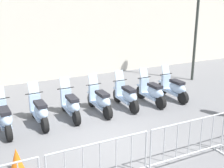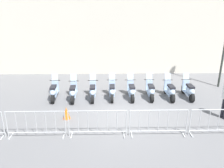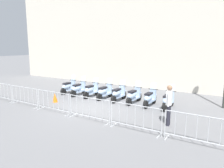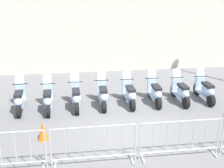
{
  "view_description": "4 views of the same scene",
  "coord_description": "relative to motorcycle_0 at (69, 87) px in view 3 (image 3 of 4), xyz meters",
  "views": [
    {
      "loc": [
        -3.44,
        -6.19,
        3.79
      ],
      "look_at": [
        0.72,
        1.4,
        1.16
      ],
      "focal_mm": 46.53,
      "sensor_mm": 36.0,
      "label": 1
    },
    {
      "loc": [
        -1.11,
        -9.17,
        4.7
      ],
      "look_at": [
        -0.45,
        1.86,
        0.88
      ],
      "focal_mm": 36.35,
      "sensor_mm": 36.0,
      "label": 2
    },
    {
      "loc": [
        6.65,
        -9.19,
        3.32
      ],
      "look_at": [
        0.49,
        1.38,
        1.14
      ],
      "focal_mm": 34.51,
      "sensor_mm": 36.0,
      "label": 3
    },
    {
      "loc": [
        -1.85,
        -7.96,
        4.38
      ],
      "look_at": [
        -0.1,
        1.95,
        0.91
      ],
      "focal_mm": 45.79,
      "sensor_mm": 36.0,
      "label": 4
    }
  ],
  "objects": [
    {
      "name": "barrier_segment_1",
      "position": [
        -0.0,
        -3.66,
        0.07
      ],
      "size": [
        2.21,
        0.51,
        1.07
      ],
      "color": "#B2B5B7",
      "rests_on": "ground"
    },
    {
      "name": "motorcycle_5",
      "position": [
        5.09,
        -0.17,
        0.0
      ],
      "size": [
        0.56,
        1.73,
        1.24
      ],
      "color": "black",
      "rests_on": "ground"
    },
    {
      "name": "officer_near_row_end",
      "position": [
        7.83,
        -2.61,
        0.53
      ],
      "size": [
        0.26,
        0.55,
        1.73
      ],
      "color": "#23232D",
      "rests_on": "ground"
    },
    {
      "name": "motorcycle_2",
      "position": [
        2.04,
        -0.12,
        0.0
      ],
      "size": [
        0.56,
        1.72,
        1.24
      ],
      "color": "black",
      "rests_on": "ground"
    },
    {
      "name": "barrier_segment_4",
      "position": [
        6.87,
        -3.91,
        0.07
      ],
      "size": [
        2.21,
        0.51,
        1.07
      ],
      "color": "#B2B5B7",
      "rests_on": "ground"
    },
    {
      "name": "building_facade",
      "position": [
        3.78,
        5.77,
        5.56
      ],
      "size": [
        28.07,
        3.41,
        12.03
      ],
      "primitive_type": "cube",
      "rotation": [
        0.0,
        0.0,
        -0.04
      ],
      "color": "beige",
      "rests_on": "ground"
    },
    {
      "name": "barrier_segment_5",
      "position": [
        9.16,
        -3.99,
        0.07
      ],
      "size": [
        2.21,
        0.51,
        1.07
      ],
      "color": "#B2B5B7",
      "rests_on": "ground"
    },
    {
      "name": "barrier_segment_0",
      "position": [
        -2.29,
        -3.58,
        0.07
      ],
      "size": [
        2.21,
        0.51,
        1.07
      ],
      "color": "#B2B5B7",
      "rests_on": "ground"
    },
    {
      "name": "motorcycle_4",
      "position": [
        4.08,
        -0.15,
        0.0
      ],
      "size": [
        0.56,
        1.72,
        1.24
      ],
      "color": "black",
      "rests_on": "ground"
    },
    {
      "name": "motorcycle_0",
      "position": [
        0.0,
        0.0,
        0.0
      ],
      "size": [
        0.56,
        1.72,
        1.24
      ],
      "color": "black",
      "rests_on": "ground"
    },
    {
      "name": "motorcycle_6",
      "position": [
        6.11,
        -0.27,
        0.0
      ],
      "size": [
        0.56,
        1.72,
        1.24
      ],
      "color": "black",
      "rests_on": "ground"
    },
    {
      "name": "ground_plane",
      "position": [
        3.49,
        -2.13,
        -0.45
      ],
      "size": [
        120.0,
        120.0,
        0.0
      ],
      "primitive_type": "plane",
      "color": "slate"
    },
    {
      "name": "barrier_segment_3",
      "position": [
        4.58,
        -3.83,
        0.07
      ],
      "size": [
        2.21,
        0.51,
        1.07
      ],
      "color": "#B2B5B7",
      "rests_on": "ground"
    },
    {
      "name": "motorcycle_1",
      "position": [
        1.01,
        -0.15,
        0.0
      ],
      "size": [
        0.56,
        1.72,
        1.24
      ],
      "color": "black",
      "rests_on": "ground"
    },
    {
      "name": "traffic_cone",
      "position": [
        0.92,
        -2.26,
        -0.18
      ],
      "size": [
        0.32,
        0.32,
        0.55
      ],
      "primitive_type": "cone",
      "color": "orange",
      "rests_on": "ground"
    },
    {
      "name": "motorcycle_7",
      "position": [
        7.13,
        -0.27,
        0.0
      ],
      "size": [
        0.56,
        1.72,
        1.24
      ],
      "color": "black",
      "rests_on": "ground"
    },
    {
      "name": "motorcycle_3",
      "position": [
        3.05,
        -0.09,
        0.0
      ],
      "size": [
        0.56,
        1.73,
        1.24
      ],
      "color": "black",
      "rests_on": "ground"
    },
    {
      "name": "barrier_segment_2",
      "position": [
        2.29,
        -3.74,
        0.07
      ],
      "size": [
        2.21,
        0.51,
        1.07
      ],
      "color": "#B2B5B7",
      "rests_on": "ground"
    }
  ]
}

